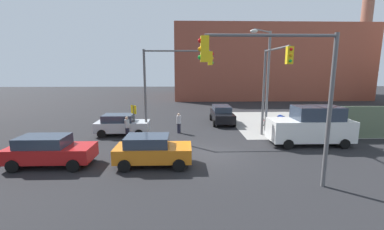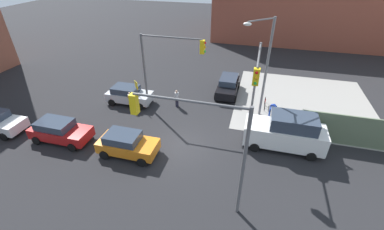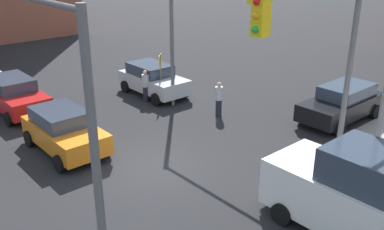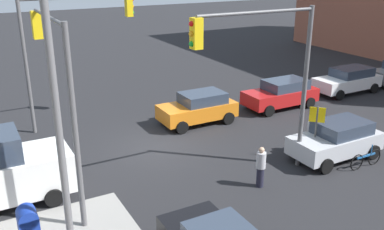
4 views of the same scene
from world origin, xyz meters
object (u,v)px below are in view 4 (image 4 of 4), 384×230
object	(u,v)px
traffic_signal_ne_corner	(57,75)
sedan_silver	(337,139)
traffic_signal_se_corner	(69,35)
pedestrian_crossing	(311,135)
traffic_signal_nw_corner	(266,62)
coupe_red	(281,93)
street_lamp_corner	(64,97)
sedan_orange	(199,108)
mailbox_blue	(29,228)
pedestrian_waiting	(261,166)
hatchback_white	(348,80)
bicycle_at_crosswalk	(366,159)

from	to	relation	value
traffic_signal_ne_corner	sedan_silver	bearing A→B (deg)	169.51
traffic_signal_se_corner	pedestrian_crossing	size ratio (longest dim) A/B	4.01
traffic_signal_ne_corner	traffic_signal_nw_corner	bearing A→B (deg)	165.57
sedan_silver	coupe_red	bearing A→B (deg)	-109.74
traffic_signal_ne_corner	street_lamp_corner	bearing A→B (deg)	81.35
traffic_signal_se_corner	sedan_orange	world-z (taller)	traffic_signal_se_corner
mailbox_blue	pedestrian_waiting	bearing A→B (deg)	178.60
hatchback_white	pedestrian_crossing	bearing A→B (deg)	33.63
pedestrian_crossing	bicycle_at_crosswalk	bearing A→B (deg)	-55.22
coupe_red	pedestrian_crossing	size ratio (longest dim) A/B	2.69
hatchback_white	traffic_signal_nw_corner	bearing A→B (deg)	28.36
mailbox_blue	pedestrian_waiting	distance (m)	8.20
traffic_signal_se_corner	sedan_silver	size ratio (longest dim) A/B	1.61
mailbox_blue	coupe_red	xyz separation A→B (m)	(-14.90, -6.64, 0.08)
coupe_red	bicycle_at_crosswalk	size ratio (longest dim) A/B	2.49
traffic_signal_se_corner	sedan_orange	size ratio (longest dim) A/B	1.63
mailbox_blue	sedan_orange	bearing A→B (deg)	-144.52
bicycle_at_crosswalk	traffic_signal_se_corner	bearing A→B (deg)	-48.90
traffic_signal_ne_corner	bicycle_at_crosswalk	size ratio (longest dim) A/B	3.71
mailbox_blue	sedan_silver	distance (m)	12.62
sedan_orange	hatchback_white	xyz separation A→B (m)	(-11.08, -0.14, 0.00)
traffic_signal_nw_corner	sedan_orange	size ratio (longest dim) A/B	1.63
hatchback_white	bicycle_at_crosswalk	size ratio (longest dim) A/B	2.57
traffic_signal_ne_corner	coupe_red	size ratio (longest dim) A/B	1.49
pedestrian_waiting	bicycle_at_crosswalk	bearing A→B (deg)	21.76
street_lamp_corner	pedestrian_crossing	bearing A→B (deg)	-170.77
traffic_signal_nw_corner	pedestrian_crossing	world-z (taller)	traffic_signal_nw_corner
sedan_orange	coupe_red	world-z (taller)	same
sedan_silver	traffic_signal_nw_corner	bearing A→B (deg)	-3.17
traffic_signal_ne_corner	mailbox_blue	world-z (taller)	traffic_signal_ne_corner
hatchback_white	pedestrian_crossing	world-z (taller)	pedestrian_crossing
traffic_signal_ne_corner	mailbox_blue	size ratio (longest dim) A/B	4.55
hatchback_white	sedan_silver	bearing A→B (deg)	39.77
traffic_signal_nw_corner	pedestrian_waiting	size ratio (longest dim) A/B	4.02
traffic_signal_ne_corner	pedestrian_crossing	distance (m)	11.02
coupe_red	street_lamp_corner	bearing A→B (deg)	27.79
coupe_red	bicycle_at_crosswalk	world-z (taller)	coupe_red
traffic_signal_nw_corner	street_lamp_corner	size ratio (longest dim) A/B	0.81
traffic_signal_se_corner	hatchback_white	distance (m)	17.34
coupe_red	sedan_silver	xyz separation A→B (m)	(2.28, 6.36, -0.00)
sedan_silver	bicycle_at_crosswalk	distance (m)	1.43
sedan_silver	street_lamp_corner	bearing A→B (deg)	4.17
traffic_signal_nw_corner	sedan_silver	distance (m)	5.44
traffic_signal_ne_corner	pedestrian_waiting	distance (m)	7.91
traffic_signal_ne_corner	hatchback_white	world-z (taller)	traffic_signal_ne_corner
traffic_signal_nw_corner	coupe_red	world-z (taller)	traffic_signal_nw_corner
hatchback_white	pedestrian_waiting	xyz separation A→B (m)	(12.36, 7.10, -0.01)
traffic_signal_ne_corner	pedestrian_crossing	world-z (taller)	traffic_signal_ne_corner
traffic_signal_se_corner	traffic_signal_nw_corner	bearing A→B (deg)	118.42
traffic_signal_se_corner	street_lamp_corner	bearing A→B (deg)	75.60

